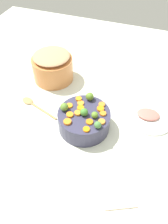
# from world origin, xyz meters

# --- Properties ---
(tabletop) EXTENTS (2.40, 2.40, 0.02)m
(tabletop) POSITION_xyz_m (0.00, 0.00, 0.01)
(tabletop) COLOR silver
(tabletop) RESTS_ON ground
(serving_bowl_carrots) EXTENTS (0.27, 0.27, 0.10)m
(serving_bowl_carrots) POSITION_xyz_m (0.01, -0.02, 0.07)
(serving_bowl_carrots) COLOR #34334C
(serving_bowl_carrots) RESTS_ON tabletop
(metal_pot) EXTENTS (0.25, 0.25, 0.15)m
(metal_pot) POSITION_xyz_m (-0.31, -0.34, 0.09)
(metal_pot) COLOR #CA7B41
(metal_pot) RESTS_ON tabletop
(stuffing_mound) EXTENTS (0.22, 0.22, 0.04)m
(stuffing_mound) POSITION_xyz_m (-0.31, -0.34, 0.19)
(stuffing_mound) COLOR tan
(stuffing_mound) RESTS_ON metal_pot
(carrot_slice_0) EXTENTS (0.05, 0.05, 0.01)m
(carrot_slice_0) POSITION_xyz_m (-0.04, 0.05, 0.13)
(carrot_slice_0) COLOR orange
(carrot_slice_0) RESTS_ON serving_bowl_carrots
(carrot_slice_1) EXTENTS (0.05, 0.05, 0.01)m
(carrot_slice_1) POSITION_xyz_m (0.09, -0.07, 0.13)
(carrot_slice_1) COLOR orange
(carrot_slice_1) RESTS_ON serving_bowl_carrots
(carrot_slice_2) EXTENTS (0.04, 0.04, 0.01)m
(carrot_slice_2) POSITION_xyz_m (-0.01, -0.04, 0.13)
(carrot_slice_2) COLOR orange
(carrot_slice_2) RESTS_ON serving_bowl_carrots
(carrot_slice_3) EXTENTS (0.05, 0.05, 0.01)m
(carrot_slice_3) POSITION_xyz_m (-0.02, 0.07, 0.13)
(carrot_slice_3) COLOR orange
(carrot_slice_3) RESTS_ON serving_bowl_carrots
(carrot_slice_4) EXTENTS (0.04, 0.04, 0.01)m
(carrot_slice_4) POSITION_xyz_m (0.10, 0.03, 0.13)
(carrot_slice_4) COLOR orange
(carrot_slice_4) RESTS_ON serving_bowl_carrots
(carrot_slice_5) EXTENTS (0.05, 0.05, 0.01)m
(carrot_slice_5) POSITION_xyz_m (0.04, 0.08, 0.13)
(carrot_slice_5) COLOR orange
(carrot_slice_5) RESTS_ON serving_bowl_carrots
(carrot_slice_6) EXTENTS (0.03, 0.03, 0.01)m
(carrot_slice_6) POSITION_xyz_m (0.02, -0.05, 0.13)
(carrot_slice_6) COLOR orange
(carrot_slice_6) RESTS_ON serving_bowl_carrots
(carrot_slice_7) EXTENTS (0.04, 0.04, 0.01)m
(carrot_slice_7) POSITION_xyz_m (0.06, 0.03, 0.13)
(carrot_slice_7) COLOR orange
(carrot_slice_7) RESTS_ON serving_bowl_carrots
(carrot_slice_8) EXTENTS (0.04, 0.04, 0.01)m
(carrot_slice_8) POSITION_xyz_m (-0.07, -0.08, 0.13)
(carrot_slice_8) COLOR orange
(carrot_slice_8) RESTS_ON serving_bowl_carrots
(carrot_slice_9) EXTENTS (0.05, 0.05, 0.01)m
(carrot_slice_9) POSITION_xyz_m (-0.01, -0.11, 0.13)
(carrot_slice_9) COLOR orange
(carrot_slice_9) RESTS_ON serving_bowl_carrots
(carrot_slice_10) EXTENTS (0.05, 0.05, 0.01)m
(carrot_slice_10) POSITION_xyz_m (-0.05, -0.06, 0.13)
(carrot_slice_10) COLOR orange
(carrot_slice_10) RESTS_ON serving_bowl_carrots
(carrot_slice_11) EXTENTS (0.05, 0.05, 0.01)m
(carrot_slice_11) POSITION_xyz_m (0.05, -0.08, 0.13)
(carrot_slice_11) COLOR orange
(carrot_slice_11) RESTS_ON serving_bowl_carrots
(carrot_slice_12) EXTENTS (0.04, 0.04, 0.01)m
(carrot_slice_12) POSITION_xyz_m (-0.07, 0.05, 0.13)
(carrot_slice_12) COLOR orange
(carrot_slice_12) RESTS_ON serving_bowl_carrots
(brussels_sprout_0) EXTENTS (0.04, 0.04, 0.04)m
(brussels_sprout_0) POSITION_xyz_m (0.02, -0.01, 0.14)
(brussels_sprout_0) COLOR #42802F
(brussels_sprout_0) RESTS_ON serving_bowl_carrots
(brussels_sprout_1) EXTENTS (0.03, 0.03, 0.03)m
(brussels_sprout_1) POSITION_xyz_m (0.02, 0.04, 0.14)
(brussels_sprout_1) COLOR olive
(brussels_sprout_1) RESTS_ON serving_bowl_carrots
(brussels_sprout_2) EXTENTS (0.04, 0.04, 0.04)m
(brussels_sprout_2) POSITION_xyz_m (0.07, 0.07, 0.14)
(brussels_sprout_2) COLOR #45793B
(brussels_sprout_2) RESTS_ON serving_bowl_carrots
(brussels_sprout_3) EXTENTS (0.04, 0.04, 0.04)m
(brussels_sprout_3) POSITION_xyz_m (0.02, -0.12, 0.15)
(brussels_sprout_3) COLOR #567A2C
(brussels_sprout_3) RESTS_ON serving_bowl_carrots
(brussels_sprout_4) EXTENTS (0.04, 0.04, 0.04)m
(brussels_sprout_4) POSITION_xyz_m (-0.09, -0.02, 0.15)
(brussels_sprout_4) COLOR #577D27
(brussels_sprout_4) RESTS_ON serving_bowl_carrots
(wooden_spoon) EXTENTS (0.11, 0.26, 0.01)m
(wooden_spoon) POSITION_xyz_m (-0.05, -0.36, 0.03)
(wooden_spoon) COLOR #B2844F
(wooden_spoon) RESTS_ON tabletop
(ham_plate) EXTENTS (0.24, 0.24, 0.01)m
(ham_plate) POSITION_xyz_m (-0.16, 0.30, 0.03)
(ham_plate) COLOR white
(ham_plate) RESTS_ON tabletop
(ham_slice_main) EXTENTS (0.10, 0.13, 0.02)m
(ham_slice_main) POSITION_xyz_m (-0.17, 0.29, 0.04)
(ham_slice_main) COLOR #BD6A5D
(ham_slice_main) RESTS_ON ham_plate
(dish_towel) EXTENTS (0.23, 0.20, 0.01)m
(dish_towel) POSITION_xyz_m (0.27, 0.22, 0.02)
(dish_towel) COLOR #CAAD92
(dish_towel) RESTS_ON tabletop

